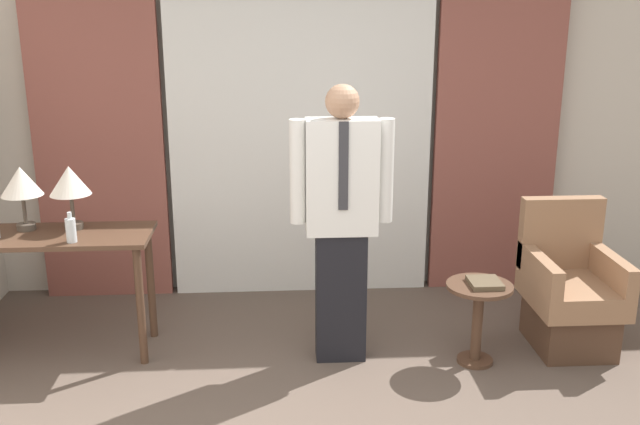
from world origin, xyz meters
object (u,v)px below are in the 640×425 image
at_px(book, 485,283).
at_px(table_lamp_right, 70,183).
at_px(desk, 48,254).
at_px(person, 341,215).
at_px(table_lamp_left, 21,183).
at_px(bottle_by_lamp, 71,230).
at_px(side_table, 478,310).
at_px(armchair, 569,295).

bearing_deg(book, table_lamp_right, 170.41).
relative_size(desk, person, 0.75).
distance_m(table_lamp_left, bottle_by_lamp, 0.50).
bearing_deg(bottle_by_lamp, desk, 141.25).
distance_m(desk, book, 2.71).
relative_size(bottle_by_lamp, side_table, 0.36).
distance_m(desk, person, 1.85).
distance_m(side_table, book, 0.18).
xyz_separation_m(table_lamp_left, table_lamp_right, (0.29, 0.00, 0.00)).
relative_size(table_lamp_right, bottle_by_lamp, 2.18).
bearing_deg(person, desk, 174.06).
relative_size(desk, armchair, 1.37).
distance_m(bottle_by_lamp, side_table, 2.51).
relative_size(bottle_by_lamp, book, 0.90).
bearing_deg(book, desk, 173.11).
relative_size(desk, book, 6.24).
height_order(table_lamp_left, person, person).
xyz_separation_m(desk, side_table, (2.65, -0.31, -0.31)).
distance_m(armchair, side_table, 0.69).
distance_m(person, book, 0.97).
xyz_separation_m(bottle_by_lamp, book, (2.48, -0.16, -0.34)).
relative_size(armchair, side_table, 1.80).
bearing_deg(side_table, table_lamp_left, 171.53).
height_order(table_lamp_left, side_table, table_lamp_left).
distance_m(desk, side_table, 2.69).
bearing_deg(table_lamp_left, person, -8.49).
distance_m(person, side_table, 1.03).
xyz_separation_m(armchair, book, (-0.63, -0.22, 0.19)).
relative_size(bottle_by_lamp, person, 0.11).
bearing_deg(book, bottle_by_lamp, 176.30).
bearing_deg(person, side_table, -8.43).
bearing_deg(table_lamp_left, bottle_by_lamp, -37.32).
height_order(bottle_by_lamp, armchair, bottle_by_lamp).
bearing_deg(desk, bottle_by_lamp, -38.75).
bearing_deg(table_lamp_right, person, -9.96).
xyz_separation_m(table_lamp_right, bottle_by_lamp, (0.06, -0.27, -0.22)).
height_order(desk, table_lamp_left, table_lamp_left).
xyz_separation_m(table_lamp_left, side_table, (2.80, -0.42, -0.74)).
relative_size(table_lamp_left, table_lamp_right, 1.00).
bearing_deg(bottle_by_lamp, table_lamp_right, 101.99).
bearing_deg(table_lamp_right, armchair, -3.73).
distance_m(table_lamp_right, person, 1.70).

